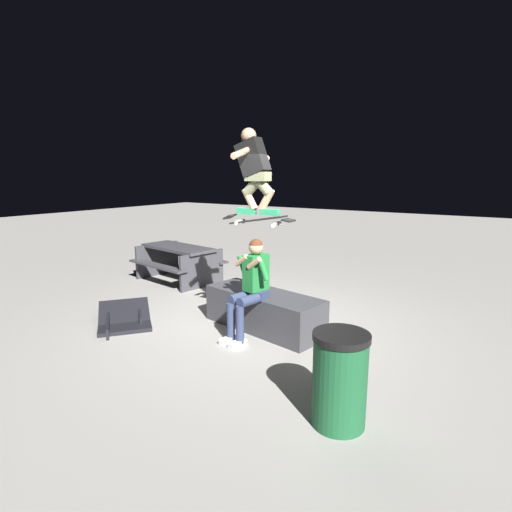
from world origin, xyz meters
name	(u,v)px	position (x,y,z in m)	size (l,w,h in m)	color
ground_plane	(254,326)	(0.00, 0.00, 0.00)	(40.00, 40.00, 0.00)	gray
ledge_box_main	(264,310)	(-0.16, -0.01, 0.27)	(1.85, 0.65, 0.55)	#38383D
person_sitting_on_ledge	(250,284)	(-0.20, 0.39, 0.78)	(0.60, 0.78, 1.38)	#2D3856
skateboard	(258,220)	(-0.25, 0.27, 1.64)	(1.03, 0.26, 0.15)	black
skater_airborne	(254,168)	(-0.19, 0.28, 2.33)	(0.62, 0.89, 1.12)	#2D9E66
kicker_ramp	(125,320)	(1.73, 0.99, 0.06)	(1.23, 1.20, 0.33)	black
picnic_table_back	(178,258)	(2.82, -1.34, 0.50)	(1.89, 1.58, 0.75)	#38383D
trash_bin	(340,379)	(-1.98, 1.60, 0.44)	(0.51, 0.51, 0.88)	#19512D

